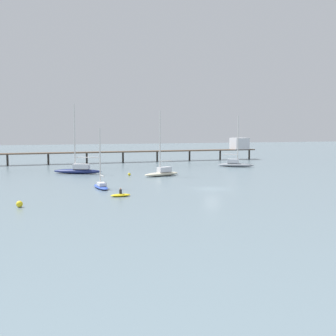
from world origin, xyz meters
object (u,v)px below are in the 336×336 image
Objects in this scene: mooring_buoy_inner at (129,174)px; dinghy_yellow at (121,195)px; sailboat_cream at (162,172)px; sailboat_navy at (78,169)px; sailboat_blue at (101,185)px; sailboat_gray at (235,164)px; pier at (176,148)px; mooring_buoy_far at (19,204)px.

dinghy_yellow is at bearing -106.95° from mooring_buoy_inner.
sailboat_navy reaches higher than sailboat_cream.
sailboat_navy reaches higher than sailboat_blue.
sailboat_navy is 37.13m from sailboat_gray.
pier is at bearing 56.55° from mooring_buoy_inner.
sailboat_gray reaches higher than dinghy_yellow.
sailboat_gray is (6.22, -22.74, -2.75)m from pier.
sailboat_gray reaches higher than sailboat_blue.
pier is 40.25m from mooring_buoy_inner.
mooring_buoy_far is (-11.68, -12.63, -0.21)m from sailboat_blue.
mooring_buoy_inner is at bearing 62.26° from sailboat_blue.
dinghy_yellow is (1.09, -31.70, -0.65)m from sailboat_navy.
dinghy_yellow is (-13.26, -22.14, -0.58)m from sailboat_cream.
sailboat_gray is at bearing 39.15° from mooring_buoy_far.
pier is 39.67m from sailboat_cream.
sailboat_gray is 30.30m from mooring_buoy_inner.
sailboat_navy is at bearing -174.23° from sailboat_gray.
pier is at bearing 40.75° from sailboat_navy.
sailboat_blue reaches higher than pier.
pier is 8.84× the size of sailboat_blue.
dinghy_yellow is at bearing -117.00° from pier.
sailboat_gray is (36.95, 3.73, -0.07)m from sailboat_navy.
mooring_buoy_far is (-25.88, -26.18, -0.42)m from sailboat_cream.
sailboat_blue is 23.11m from sailboat_navy.
dinghy_yellow is at bearing -88.03° from sailboat_navy.
sailboat_navy is 18.55× the size of mooring_buoy_far.
mooring_buoy_inner is (-22.11, -33.47, -3.27)m from pier.
dinghy_yellow reaches higher than mooring_buoy_far.
sailboat_navy is (-0.14, 23.11, 0.28)m from sailboat_blue.
dinghy_yellow is 4.97× the size of mooring_buoy_inner.
sailboat_cream is (-16.38, -36.03, -2.75)m from pier.
sailboat_cream reaches higher than sailboat_gray.
mooring_buoy_inner is at bearing -39.10° from sailboat_navy.
sailboat_cream is 1.02× the size of sailboat_gray.
mooring_buoy_inner is at bearing -159.25° from sailboat_gray.
mooring_buoy_inner is at bearing -123.45° from pier.
sailboat_blue is 0.65× the size of sailboat_navy.
sailboat_navy is 37.56m from mooring_buoy_far.
sailboat_gray is 50.41m from dinghy_yellow.
sailboat_gray is at bearing 5.77° from sailboat_navy.
mooring_buoy_far is (-20.15, -28.74, 0.10)m from mooring_buoy_inner.
sailboat_cream is at bearing -24.06° from mooring_buoy_inner.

